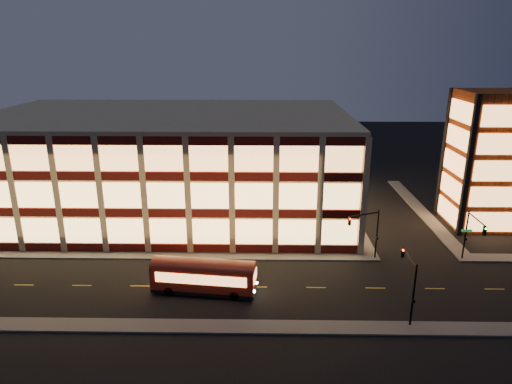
{
  "coord_description": "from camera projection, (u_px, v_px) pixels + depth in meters",
  "views": [
    {
      "loc": [
        10.59,
        -47.18,
        23.49
      ],
      "look_at": [
        9.64,
        8.0,
        5.67
      ],
      "focal_mm": 32.0,
      "sensor_mm": 36.0,
      "label": 1
    }
  ],
  "objects": [
    {
      "name": "sidewalk_office_east",
      "position": [
        346.0,
        210.0,
        68.06
      ],
      "size": [
        2.0,
        30.0,
        0.15
      ],
      "primitive_type": "cube",
      "color": "#514F4C",
      "rests_on": "ground"
    },
    {
      "name": "traffic_signal_near",
      "position": [
        409.0,
        276.0,
        40.13
      ],
      "size": [
        0.32,
        4.45,
        6.0
      ],
      "color": "black",
      "rests_on": "ground"
    },
    {
      "name": "sidewalk_tower_west",
      "position": [
        420.0,
        210.0,
        67.88
      ],
      "size": [
        2.0,
        30.0,
        0.15
      ],
      "primitive_type": "cube",
      "color": "#514F4C",
      "rests_on": "ground"
    },
    {
      "name": "traffic_signal_far",
      "position": [
        367.0,
        227.0,
        50.88
      ],
      "size": [
        3.79,
        1.87,
        6.0
      ],
      "color": "black",
      "rests_on": "ground"
    },
    {
      "name": "trolley_bus",
      "position": [
        204.0,
        274.0,
        44.95
      ],
      "size": [
        10.45,
        3.74,
        3.46
      ],
      "rotation": [
        0.0,
        0.0,
        -0.12
      ],
      "color": "#971A08",
      "rests_on": "ground"
    },
    {
      "name": "traffic_signal_right",
      "position": [
        472.0,
        231.0,
        49.88
      ],
      "size": [
        1.2,
        4.37,
        6.0
      ],
      "color": "black",
      "rests_on": "ground"
    },
    {
      "name": "office_building",
      "position": [
        171.0,
        162.0,
        66.2
      ],
      "size": [
        50.45,
        30.45,
        14.5
      ],
      "color": "tan",
      "rests_on": "ground"
    },
    {
      "name": "stair_tower",
      "position": [
        486.0,
        160.0,
        60.24
      ],
      "size": [
        8.6,
        8.6,
        18.0
      ],
      "color": "#8C3814",
      "rests_on": "ground"
    },
    {
      "name": "sidewalk_near",
      "position": [
        142.0,
        326.0,
        39.89
      ],
      "size": [
        100.0,
        2.0,
        0.15
      ],
      "primitive_type": "cube",
      "color": "#514F4C",
      "rests_on": "ground"
    },
    {
      "name": "sidewalk_office_south",
      "position": [
        147.0,
        255.0,
        53.26
      ],
      "size": [
        54.0,
        2.0,
        0.15
      ],
      "primitive_type": "cube",
      "color": "#514F4C",
      "rests_on": "ground"
    },
    {
      "name": "ground",
      "position": [
        171.0,
        260.0,
        52.29
      ],
      "size": [
        200.0,
        200.0,
        0.0
      ],
      "primitive_type": "plane",
      "color": "black",
      "rests_on": "ground"
    }
  ]
}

